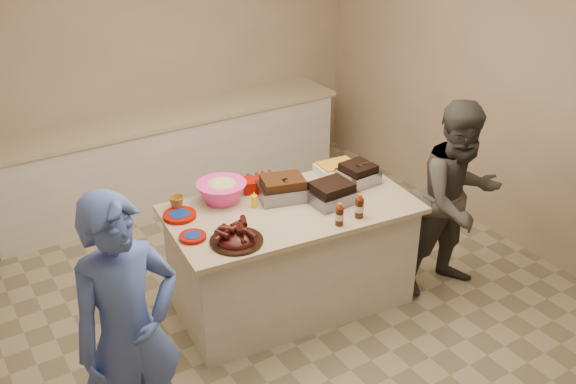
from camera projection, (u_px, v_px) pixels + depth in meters
room at (288, 308)px, 4.98m from camera, size 4.50×5.00×2.70m
back_counter at (171, 157)px, 6.42m from camera, size 3.60×0.64×0.90m
island at (291, 302)px, 5.05m from camera, size 1.89×1.13×0.85m
rib_platter at (237, 242)px, 4.23m from camera, size 0.43×0.43×0.14m
pulled_pork_tray at (283, 198)px, 4.78m from camera, size 0.42×0.36×0.11m
brisket_tray at (331, 202)px, 4.73m from camera, size 0.33×0.28×0.10m
roasting_pan at (358, 182)px, 5.01m from camera, size 0.28×0.28×0.11m
coleslaw_bowl at (222, 201)px, 4.74m from camera, size 0.41×0.41×0.25m
sausage_plate at (268, 186)px, 4.95m from camera, size 0.37×0.37×0.05m
mac_cheese_dish at (337, 172)px, 5.18m from camera, size 0.34×0.26×0.09m
bbq_bottle_a at (339, 225)px, 4.43m from camera, size 0.06×0.06×0.17m
bbq_bottle_b at (359, 217)px, 4.53m from camera, size 0.07×0.07×0.18m
mustard_bottle at (254, 207)px, 4.66m from camera, size 0.05×0.05×0.12m
sauce_bowl at (272, 196)px, 4.81m from camera, size 0.15×0.06×0.15m
plate_stack_large at (180, 217)px, 4.52m from camera, size 0.26×0.26×0.03m
plate_stack_small at (193, 238)px, 4.27m from camera, size 0.20×0.20×0.03m
plastic_cup at (177, 209)px, 4.63m from camera, size 0.12×0.11×0.11m
basket_stack at (256, 191)px, 4.89m from camera, size 0.23×0.21×0.10m
guest_gray at (446, 284)px, 5.26m from camera, size 0.94×1.65×0.60m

